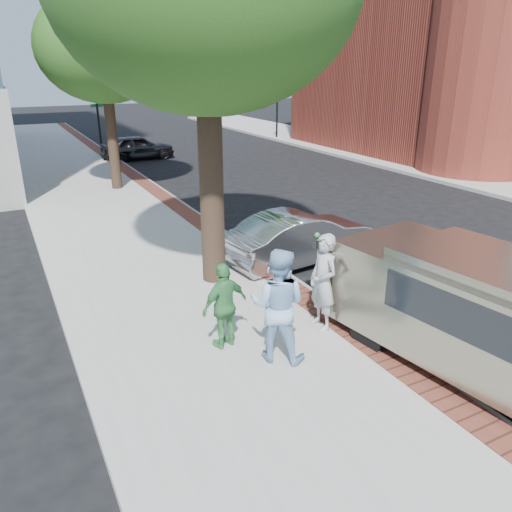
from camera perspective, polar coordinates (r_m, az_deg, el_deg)
ground at (r=10.24m, az=2.57°, el=-6.51°), size 120.00×120.00×0.00m
sidewalk at (r=16.80m, az=-15.82°, el=4.12°), size 5.00×60.00×0.15m
brick_strip at (r=17.31m, az=-8.72°, el=5.46°), size 0.60×60.00×0.01m
curb at (r=17.45m, az=-7.62°, el=5.36°), size 0.10×60.00×0.15m
sidewalk_far at (r=25.24m, az=22.71°, el=8.79°), size 5.00×60.00×0.15m
church at (r=33.17m, az=25.35°, el=23.58°), size 19.00×16.00×20.40m
signal_near at (r=30.44m, az=-17.64°, el=15.42°), size 0.70×0.15×3.80m
signal_far at (r=34.48m, az=2.43°, el=16.88°), size 0.70×0.15×3.80m
tree_far at (r=20.26m, az=-17.07°, el=21.79°), size 4.80×4.80×7.14m
parking_meter at (r=10.02m, az=7.21°, el=0.26°), size 0.12×0.32×1.47m
person_gray at (r=9.10m, az=7.68°, el=-2.99°), size 0.44×0.67×1.81m
person_officer at (r=8.06m, az=2.51°, el=-5.64°), size 1.19×1.17×1.93m
person_green at (r=8.50m, az=-3.59°, el=-5.68°), size 0.96×0.58×1.53m
sedan_silver at (r=12.62m, az=5.14°, el=2.13°), size 4.15×1.88×1.32m
bg_car at (r=27.76m, az=-13.40°, el=12.01°), size 3.81×1.56×1.29m
van at (r=8.59m, az=24.89°, el=-6.05°), size 2.79×5.68×2.01m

